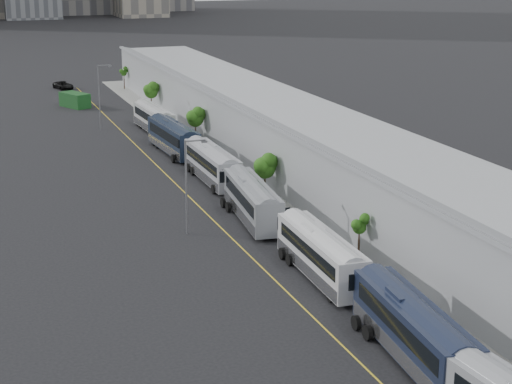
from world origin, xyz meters
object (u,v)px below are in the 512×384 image
bus_1 (413,335)px  bus_4 (212,167)px  bus_2 (321,258)px  street_lamp_near (188,180)px  bus_3 (252,204)px  bus_6 (154,121)px  suv (63,85)px  bus_5 (174,140)px  shipping_container (75,100)px  street_lamp_far (100,93)px

bus_1 → bus_4: (0.81, 44.06, -0.02)m
bus_2 → street_lamp_near: bearing=117.7°
bus_3 → bus_4: bus_4 is taller
bus_6 → suv: bus_6 is taller
bus_5 → shipping_container: 37.33m
street_lamp_near → shipping_container: size_ratio=1.55×
bus_4 → bus_5: (-0.53, 14.47, 0.03)m
bus_2 → bus_4: bearing=91.0°
bus_2 → street_lamp_far: size_ratio=1.41×
bus_3 → street_lamp_near: street_lamp_near is taller
bus_4 → street_lamp_far: size_ratio=1.44×
bus_1 → suv: 114.90m
bus_5 → shipping_container: bearing=97.0°
street_lamp_near → suv: bearing=89.6°
bus_4 → bus_1: bearing=-91.0°
bus_2 → shipping_container: size_ratio=2.35×
bus_2 → bus_4: (0.52, 29.76, 0.04)m
shipping_container → suv: (0.74, 19.51, -0.44)m
bus_5 → street_lamp_near: (-6.54, -30.64, 3.26)m
bus_2 → bus_4: bus_4 is taller
bus_2 → bus_3: 15.25m
bus_3 → shipping_container: 66.04m
bus_5 → suv: bus_5 is taller
bus_1 → street_lamp_far: bearing=99.2°
street_lamp_far → shipping_container: bearing=92.7°
bus_1 → bus_4: bus_1 is taller
bus_4 → bus_5: bus_5 is taller
street_lamp_far → suv: bearing=90.2°
bus_2 → shipping_container: (-6.68, 80.96, -0.41)m
shipping_container → street_lamp_near: bearing=-114.6°
street_lamp_far → bus_5: bearing=-71.7°
bus_2 → shipping_container: bus_2 is taller
bus_3 → street_lamp_near: bearing=-159.8°
bus_4 → shipping_container: 51.70m
bus_3 → suv: (-5.87, 85.22, -0.89)m
bus_2 → suv: bearing=95.4°
bus_1 → bus_5: size_ratio=1.00×
bus_3 → street_lamp_far: size_ratio=1.45×
bus_3 → bus_5: (0.05, 28.98, 0.04)m
bus_1 → bus_3: 29.55m
bus_5 → bus_6: 13.42m
bus_3 → bus_5: bearing=95.8°
bus_4 → street_lamp_far: 32.74m
bus_6 → shipping_container: size_ratio=2.30×
bus_6 → street_lamp_near: size_ratio=1.48×
suv → bus_5: bearing=-99.4°
bus_4 → shipping_container: size_ratio=2.39×
shipping_container → bus_1: bearing=-110.8°
bus_6 → bus_5: bearing=-95.5°
bus_5 → bus_1: bearing=-93.5°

